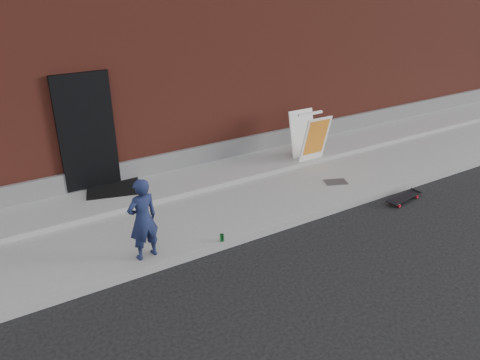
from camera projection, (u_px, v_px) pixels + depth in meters
ground at (288, 229)px, 8.33m from camera, size 80.00×80.00×0.00m
sidewalk at (244, 193)px, 9.46m from camera, size 20.00×3.00×0.15m
apron at (222, 172)px, 10.11m from camera, size 20.00×1.20×0.10m
building at (139, 36)px, 12.71m from camera, size 20.00×8.10×5.00m
child at (143, 219)px, 7.01m from camera, size 0.53×0.39×1.33m
skateboard at (404, 197)px, 9.28m from camera, size 0.91×0.35×0.10m
pizza_sign at (309, 136)px, 10.47m from camera, size 0.66×0.77×1.07m
soda_can at (222, 238)px, 7.67m from camera, size 0.07×0.07×0.12m
doormat at (113, 188)px, 9.25m from camera, size 1.19×1.05×0.03m
utility_plate at (336, 182)px, 9.75m from camera, size 0.53×0.43×0.01m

